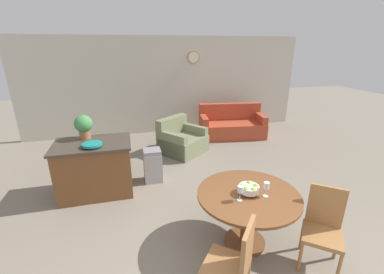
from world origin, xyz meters
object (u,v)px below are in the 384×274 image
fruit_bowl (249,188)px  potted_plant (84,125)px  kitchen_island (95,168)px  wine_glass_right (266,186)px  dining_table (248,205)px  wine_glass_left (240,190)px  trash_bin (153,165)px  dining_chair_near_left (234,261)px  couch (231,126)px  teal_bowl (92,144)px  dining_chair_near_right (323,225)px  armchair (181,141)px

fruit_bowl → potted_plant: 2.95m
kitchen_island → wine_glass_right: bearing=-41.9°
dining_table → wine_glass_left: (-0.17, -0.11, 0.31)m
dining_table → trash_bin: dining_table is taller
dining_chair_near_left → wine_glass_left: dining_chair_near_left is taller
dining_chair_near_left → potted_plant: 3.27m
fruit_bowl → wine_glass_right: size_ratio=1.29×
couch → kitchen_island: bearing=-139.3°
dining_chair_near_left → kitchen_island: dining_chair_near_left is taller
couch → dining_chair_near_left: bearing=-104.2°
wine_glass_right → potted_plant: (-2.26, 2.15, 0.28)m
dining_table → potted_plant: potted_plant is taller
potted_plant → dining_table: bearing=-44.4°
wine_glass_right → kitchen_island: bearing=138.1°
potted_plant → couch: potted_plant is taller
teal_bowl → trash_bin: size_ratio=0.48×
kitchen_island → dining_chair_near_right: bearing=-40.4°
fruit_bowl → trash_bin: (-0.97, 1.96, -0.50)m
dining_chair_near_right → couch: bearing=-60.4°
teal_bowl → couch: teal_bowl is taller
wine_glass_left → wine_glass_right: bearing=0.0°
kitchen_island → trash_bin: 1.02m
dining_chair_near_right → couch: 4.53m
wine_glass_left → potted_plant: (-1.93, 2.15, 0.28)m
potted_plant → armchair: size_ratio=0.33×
trash_bin → couch: 3.17m
wine_glass_left → wine_glass_right: (0.33, 0.00, 0.00)m
wine_glass_left → teal_bowl: (-1.77, 1.71, 0.08)m
wine_glass_left → potted_plant: 2.90m
dining_chair_near_right → trash_bin: bearing=-16.2°
dining_chair_near_right → potted_plant: potted_plant is taller
teal_bowl → potted_plant: size_ratio=0.73×
fruit_bowl → wine_glass_right: (0.17, -0.10, 0.07)m
kitchen_island → trash_bin: (0.99, 0.16, -0.15)m
fruit_bowl → dining_chair_near_left: bearing=-123.9°
dining_chair_near_right → fruit_bowl: (-0.72, 0.48, 0.31)m
dining_table → armchair: armchair is taller
wine_glass_right → trash_bin: size_ratio=0.30×
couch → armchair: size_ratio=1.47×
dining_chair_near_left → teal_bowl: size_ratio=3.11×
dining_chair_near_right → wine_glass_left: 1.03m
potted_plant → wine_glass_left: bearing=-48.2°
fruit_bowl → kitchen_island: 2.69m
potted_plant → couch: 4.14m
dining_chair_near_right → wine_glass_right: bearing=4.9°
dining_chair_near_left → couch: (1.95, 4.70, -0.21)m
potted_plant → kitchen_island: bearing=-62.2°
potted_plant → armchair: bearing=30.8°
potted_plant → couch: size_ratio=0.22×
dining_chair_near_right → wine_glass_left: bearing=16.1°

